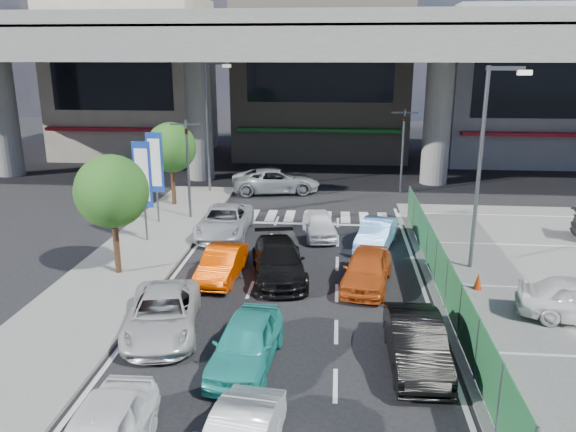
# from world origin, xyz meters

# --- Properties ---
(ground) EXTENTS (120.00, 120.00, 0.00)m
(ground) POSITION_xyz_m (0.00, 0.00, 0.00)
(ground) COLOR black
(ground) RESTS_ON ground
(sidewalk_left) EXTENTS (4.00, 30.00, 0.12)m
(sidewalk_left) POSITION_xyz_m (-7.00, 4.00, 0.06)
(sidewalk_left) COLOR slate
(sidewalk_left) RESTS_ON ground
(fence_run) EXTENTS (0.16, 22.00, 1.80)m
(fence_run) POSITION_xyz_m (5.30, 1.00, 0.90)
(fence_run) COLOR #1F5B31
(fence_run) RESTS_ON ground
(expressway) EXTENTS (64.00, 14.00, 10.75)m
(expressway) POSITION_xyz_m (0.00, 22.00, 8.76)
(expressway) COLOR #62615D
(expressway) RESTS_ON ground
(building_west) EXTENTS (12.00, 10.90, 13.00)m
(building_west) POSITION_xyz_m (-16.00, 31.97, 6.49)
(building_west) COLOR #9F9580
(building_west) RESTS_ON ground
(building_center) EXTENTS (14.00, 10.90, 15.00)m
(building_center) POSITION_xyz_m (0.00, 32.97, 7.49)
(building_center) COLOR gray
(building_center) RESTS_ON ground
(building_east) EXTENTS (12.00, 10.90, 12.00)m
(building_east) POSITION_xyz_m (16.00, 31.97, 5.99)
(building_east) COLOR gray
(building_east) RESTS_ON ground
(traffic_light_left) EXTENTS (1.60, 1.24, 5.20)m
(traffic_light_left) POSITION_xyz_m (-6.20, 12.00, 3.94)
(traffic_light_left) COLOR #595B60
(traffic_light_left) RESTS_ON ground
(traffic_light_right) EXTENTS (1.60, 1.24, 5.20)m
(traffic_light_right) POSITION_xyz_m (5.50, 19.00, 3.94)
(traffic_light_right) COLOR #595B60
(traffic_light_right) RESTS_ON ground
(street_lamp_right) EXTENTS (1.65, 0.22, 8.00)m
(street_lamp_right) POSITION_xyz_m (7.17, 6.00, 4.77)
(street_lamp_right) COLOR #595B60
(street_lamp_right) RESTS_ON ground
(street_lamp_left) EXTENTS (1.65, 0.22, 8.00)m
(street_lamp_left) POSITION_xyz_m (-6.33, 18.00, 4.77)
(street_lamp_left) COLOR #595B60
(street_lamp_left) RESTS_ON ground
(signboard_near) EXTENTS (0.80, 0.14, 4.70)m
(signboard_near) POSITION_xyz_m (-7.20, 7.99, 3.06)
(signboard_near) COLOR #595B60
(signboard_near) RESTS_ON ground
(signboard_far) EXTENTS (0.80, 0.14, 4.70)m
(signboard_far) POSITION_xyz_m (-7.60, 10.99, 3.06)
(signboard_far) COLOR #595B60
(signboard_far) RESTS_ON ground
(tree_near) EXTENTS (2.80, 2.80, 4.80)m
(tree_near) POSITION_xyz_m (-7.00, 4.00, 3.39)
(tree_near) COLOR #382314
(tree_near) RESTS_ON ground
(tree_far) EXTENTS (2.80, 2.80, 4.80)m
(tree_far) POSITION_xyz_m (-7.80, 14.50, 3.39)
(tree_far) COLOR #382314
(tree_far) RESTS_ON ground
(sedan_white_mid_left) EXTENTS (2.96, 4.92, 1.28)m
(sedan_white_mid_left) POSITION_xyz_m (-3.79, -0.52, 0.64)
(sedan_white_mid_left) COLOR silver
(sedan_white_mid_left) RESTS_ON ground
(taxi_teal_mid) EXTENTS (1.93, 4.16, 1.38)m
(taxi_teal_mid) POSITION_xyz_m (-0.89, -2.19, 0.69)
(taxi_teal_mid) COLOR teal
(taxi_teal_mid) RESTS_ON ground
(hatch_black_mid_right) EXTENTS (1.54, 4.21, 1.38)m
(hatch_black_mid_right) POSITION_xyz_m (3.81, -1.78, 0.69)
(hatch_black_mid_right) COLOR black
(hatch_black_mid_right) RESTS_ON ground
(taxi_orange_left) EXTENTS (1.51, 3.78, 1.22)m
(taxi_orange_left) POSITION_xyz_m (-2.84, 3.99, 0.61)
(taxi_orange_left) COLOR #E84100
(taxi_orange_left) RESTS_ON ground
(sedan_black_mid) EXTENTS (2.81, 5.04, 1.38)m
(sedan_black_mid) POSITION_xyz_m (-0.68, 4.29, 0.69)
(sedan_black_mid) COLOR black
(sedan_black_mid) RESTS_ON ground
(taxi_orange_right) EXTENTS (2.27, 4.26, 1.38)m
(taxi_orange_right) POSITION_xyz_m (2.70, 3.73, 0.69)
(taxi_orange_right) COLOR #C54D16
(taxi_orange_right) RESTS_ON ground
(wagon_silver_front_left) EXTENTS (2.36, 5.00, 1.38)m
(wagon_silver_front_left) POSITION_xyz_m (-3.83, 9.42, 0.69)
(wagon_silver_front_left) COLOR #B5B7BD
(wagon_silver_front_left) RESTS_ON ground
(sedan_white_front_mid) EXTENTS (1.97, 3.77, 1.22)m
(sedan_white_front_mid) POSITION_xyz_m (0.72, 9.60, 0.61)
(sedan_white_front_mid) COLOR white
(sedan_white_front_mid) RESTS_ON ground
(kei_truck_front_right) EXTENTS (2.23, 4.01, 1.25)m
(kei_truck_front_right) POSITION_xyz_m (3.34, 8.30, 0.63)
(kei_truck_front_right) COLOR #6DAAF4
(kei_truck_front_right) RESTS_ON ground
(crossing_wagon_silver) EXTENTS (5.89, 3.58, 1.53)m
(crossing_wagon_silver) POSITION_xyz_m (-2.33, 18.34, 0.76)
(crossing_wagon_silver) COLOR #B9BEC2
(crossing_wagon_silver) RESTS_ON ground
(traffic_cone) EXTENTS (0.39, 0.39, 0.63)m
(traffic_cone) POSITION_xyz_m (6.77, 3.70, 0.37)
(traffic_cone) COLOR red
(traffic_cone) RESTS_ON parking_lot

